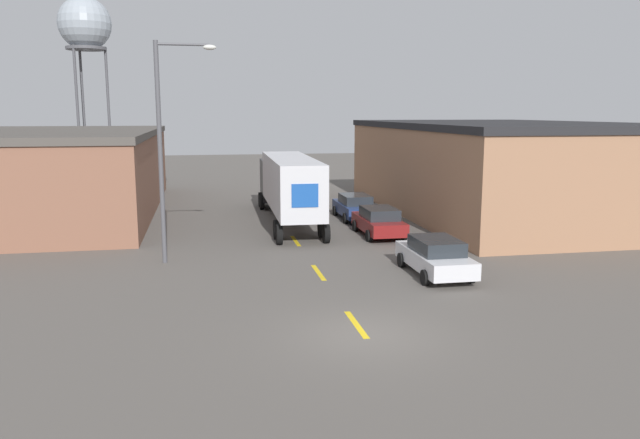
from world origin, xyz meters
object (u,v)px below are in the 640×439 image
(parked_car_right_near, at_px, (435,256))
(parked_car_right_far, at_px, (355,206))
(semi_truck, at_px, (288,183))
(street_lamp, at_px, (166,139))
(water_tower, at_px, (85,26))
(parked_car_right_mid, at_px, (379,221))

(parked_car_right_near, bearing_deg, parked_car_right_far, 90.00)
(parked_car_right_far, bearing_deg, semi_truck, -176.12)
(parked_car_right_near, distance_m, street_lamp, 12.27)
(parked_car_right_far, xyz_separation_m, water_tower, (-20.54, 32.87, 14.40))
(water_tower, bearing_deg, parked_car_right_near, -66.13)
(water_tower, bearing_deg, parked_car_right_mid, -61.74)
(parked_car_right_far, distance_m, water_tower, 41.34)
(semi_truck, bearing_deg, water_tower, 117.44)
(semi_truck, relative_size, water_tower, 0.82)
(parked_car_right_far, bearing_deg, parked_car_right_near, -90.00)
(parked_car_right_near, relative_size, water_tower, 0.26)
(parked_car_right_far, relative_size, parked_car_right_near, 1.00)
(parked_car_right_far, height_order, parked_car_right_mid, same)
(semi_truck, relative_size, street_lamp, 1.57)
(semi_truck, height_order, parked_car_right_far, semi_truck)
(water_tower, distance_m, street_lamp, 44.50)
(parked_car_right_far, relative_size, water_tower, 0.26)
(parked_car_right_far, distance_m, parked_car_right_mid, 5.33)
(parked_car_right_far, xyz_separation_m, parked_car_right_mid, (0.00, -5.33, 0.00))
(parked_car_right_mid, bearing_deg, semi_truck, 129.55)
(semi_truck, relative_size, parked_car_right_near, 3.16)
(water_tower, xyz_separation_m, street_lamp, (9.95, -42.25, -9.80))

